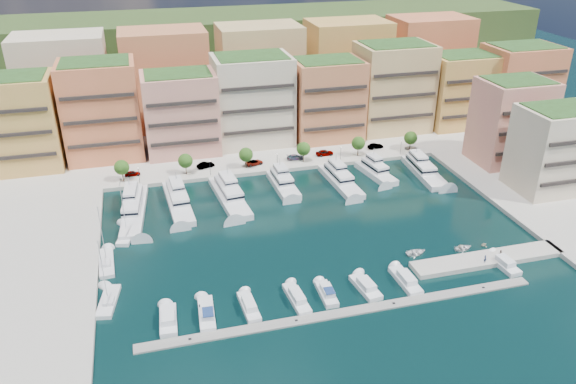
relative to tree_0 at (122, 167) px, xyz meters
name	(u,v)px	position (x,y,z in m)	size (l,w,h in m)	color
ground	(311,227)	(40.00, -33.50, -4.74)	(400.00, 400.00, 0.00)	black
north_quay	(254,133)	(40.00, 28.50, -4.74)	(220.00, 64.00, 2.00)	#9E998E
east_quay	(573,209)	(102.00, -41.50, -4.74)	(34.00, 76.00, 2.00)	#9E998E
west_quay	(2,292)	(-22.00, -41.50, -4.74)	(34.00, 76.00, 2.00)	#9E998E
hillside	(228,91)	(40.00, 76.50, -4.74)	(240.00, 40.00, 58.00)	#283E19
south_pontoon	(346,313)	(37.00, -63.50, -4.74)	(72.00, 2.20, 0.35)	gray
finger_pier	(487,261)	(70.00, -55.50, -4.74)	(32.00, 5.00, 2.00)	#9E998E
apartment_0	(14,123)	(-26.00, 16.49, 8.57)	(22.00, 16.50, 24.80)	#D28F4D
apartment_1	(102,110)	(-4.00, 18.49, 9.57)	(20.00, 16.50, 26.80)	#DC7149
apartment_2	(181,113)	(17.00, 16.49, 7.57)	(20.00, 15.50, 22.80)	#C3746D
apartment_3	(253,100)	(38.00, 18.49, 9.07)	(22.00, 16.50, 25.80)	beige
apartment_4	(327,99)	(60.00, 16.49, 8.07)	(20.00, 15.50, 23.80)	#BD7447
apartment_5	(393,87)	(82.00, 18.49, 9.57)	(22.00, 16.50, 26.80)	tan
apartment_6	(459,90)	(104.00, 16.49, 7.57)	(20.00, 15.50, 22.80)	#D28F4D
apartment_7	(519,84)	(124.00, 14.49, 8.57)	(22.00, 16.50, 24.80)	#DC7149
apartment_east_a	(511,121)	(102.00, -13.51, 7.57)	(18.00, 14.50, 22.80)	#C3746D
apartment_east_b	(555,149)	(102.00, -31.51, 6.57)	(18.00, 14.50, 20.80)	beige
backblock_0	(65,85)	(-15.00, 40.50, 11.26)	(26.00, 18.00, 30.00)	beige
backblock_1	(166,79)	(15.00, 40.50, 11.26)	(26.00, 18.00, 30.00)	#BD7447
backblock_2	(260,72)	(45.00, 40.50, 11.26)	(26.00, 18.00, 30.00)	tan
backblock_3	(347,66)	(75.00, 40.50, 11.26)	(26.00, 18.00, 30.00)	#D28F4D
backblock_4	(427,61)	(105.00, 40.50, 11.26)	(26.00, 18.00, 30.00)	#DC7149
tree_0	(122,167)	(0.00, 0.00, 0.00)	(3.80, 3.80, 5.65)	#473323
tree_1	(185,161)	(16.00, 0.00, 0.00)	(3.80, 3.80, 5.65)	#473323
tree_2	(246,155)	(32.00, 0.00, 0.00)	(3.80, 3.80, 5.65)	#473323
tree_3	(303,149)	(48.00, 0.00, 0.00)	(3.80, 3.80, 5.65)	#473323
tree_4	(358,143)	(64.00, 0.00, 0.00)	(3.80, 3.80, 5.65)	#473323
tree_5	(411,138)	(80.00, 0.00, 0.00)	(3.80, 3.80, 5.65)	#473323
lamppost_0	(139,173)	(4.00, -2.30, -0.92)	(0.30, 0.30, 4.20)	black
lamppost_1	(210,165)	(22.00, -2.30, -0.92)	(0.30, 0.30, 4.20)	black
lamppost_2	(277,158)	(40.00, -2.30, -0.92)	(0.30, 0.30, 4.20)	black
lamppost_3	(341,151)	(58.00, -2.30, -0.92)	(0.30, 0.30, 4.20)	black
lamppost_4	(401,145)	(76.00, -2.30, -0.92)	(0.30, 0.30, 4.20)	black
yacht_0	(134,208)	(2.32, -16.08, -3.53)	(7.11, 25.63, 7.30)	silver
yacht_1	(178,200)	(12.46, -14.81, -3.65)	(6.11, 22.63, 7.30)	silver
yacht_2	(229,194)	(24.72, -14.97, -3.53)	(7.35, 23.25, 7.30)	silver
yacht_3	(283,182)	(38.99, -11.89, -3.53)	(5.20, 16.29, 7.30)	silver
yacht_4	(340,179)	(53.71, -13.72, -3.65)	(5.97, 20.26, 7.30)	silver
yacht_5	(375,171)	(64.45, -11.40, -3.53)	(6.73, 15.58, 7.30)	silver
yacht_6	(423,169)	(77.19, -13.90, -3.53)	(6.47, 20.83, 7.30)	silver
cruiser_0	(168,320)	(6.96, -58.09, -4.20)	(3.28, 8.16, 2.55)	silver
cruiser_1	(207,314)	(13.46, -58.12, -4.17)	(3.24, 9.34, 2.66)	silver
cruiser_2	(249,307)	(20.90, -58.09, -4.20)	(2.87, 8.54, 2.55)	silver
cruiser_3	(297,299)	(29.63, -58.10, -4.20)	(3.14, 9.28, 2.55)	silver
cruiser_4	(327,294)	(35.27, -58.10, -4.17)	(2.53, 7.48, 2.66)	silver
cruiser_5	(366,287)	(42.86, -58.09, -4.20)	(3.82, 8.28, 2.55)	silver
cruiser_6	(406,281)	(50.89, -58.10, -4.20)	(3.09, 9.07, 2.55)	silver
cruiser_9	(504,264)	(71.97, -58.08, -4.20)	(3.26, 7.87, 2.55)	silver
sailboat_2	(127,234)	(0.58, -26.58, -4.43)	(4.96, 9.99, 13.20)	silver
sailboat_1	(107,264)	(-3.56, -37.12, -4.44)	(3.28, 10.37, 13.20)	silver
sailboat_0	(109,302)	(-2.96, -49.99, -4.43)	(4.43, 9.58, 13.20)	silver
tender_1	(460,246)	(67.44, -49.61, -4.33)	(1.35, 1.56, 0.82)	beige
tender_3	(484,245)	(72.42, -50.40, -4.33)	(1.37, 1.59, 0.84)	beige
tender_0	(416,252)	(57.36, -49.53, -4.29)	(3.10, 4.34, 0.90)	white
tender_2	(464,248)	(67.65, -50.45, -4.34)	(2.79, 3.91, 0.81)	silver
car_0	(132,173)	(2.35, 2.59, -3.07)	(1.58, 3.93, 1.34)	gray
car_1	(206,165)	(21.44, 2.77, -2.96)	(1.66, 4.75, 1.56)	gray
car_2	(254,162)	(34.45, 1.29, -3.06)	(2.27, 4.93, 1.37)	gray
car_3	(295,157)	(46.24, 2.00, -3.06)	(1.93, 4.74, 1.37)	gray
car_4	(325,153)	(55.04, 2.59, -2.90)	(1.98, 4.92, 1.68)	gray
car_5	(375,146)	(70.89, 3.65, -2.99)	(1.59, 4.56, 1.50)	gray
person_0	(485,259)	(68.21, -57.09, -2.91)	(0.61, 0.40, 1.67)	#283251
person_1	(500,253)	(72.24, -56.09, -2.96)	(0.76, 0.60, 1.57)	#4D382E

